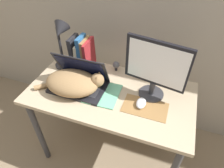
{
  "coord_description": "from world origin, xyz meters",
  "views": [
    {
      "loc": [
        0.34,
        -0.62,
        1.66
      ],
      "look_at": [
        0.02,
        0.27,
        0.83
      ],
      "focal_mm": 32.0,
      "sensor_mm": 36.0,
      "label": 1
    }
  ],
  "objects_px": {
    "desk_lamp": "(61,38)",
    "laptop": "(79,81)",
    "external_monitor": "(156,68)",
    "notepad": "(103,94)",
    "cat": "(73,83)",
    "book_row": "(82,54)",
    "webcam": "(116,65)",
    "computer_mouse": "(141,103)"
  },
  "relations": [
    {
      "from": "laptop",
      "to": "external_monitor",
      "type": "bearing_deg",
      "value": 9.93
    },
    {
      "from": "laptop",
      "to": "cat",
      "type": "distance_m",
      "value": 0.06
    },
    {
      "from": "external_monitor",
      "to": "notepad",
      "type": "bearing_deg",
      "value": -161.08
    },
    {
      "from": "notepad",
      "to": "webcam",
      "type": "xyz_separation_m",
      "value": [
        -0.0,
        0.28,
        0.04
      ]
    },
    {
      "from": "external_monitor",
      "to": "laptop",
      "type": "bearing_deg",
      "value": -170.07
    },
    {
      "from": "laptop",
      "to": "book_row",
      "type": "xyz_separation_m",
      "value": [
        -0.07,
        0.21,
        0.07
      ]
    },
    {
      "from": "cat",
      "to": "webcam",
      "type": "bearing_deg",
      "value": 57.71
    },
    {
      "from": "computer_mouse",
      "to": "notepad",
      "type": "relative_size",
      "value": 0.39
    },
    {
      "from": "book_row",
      "to": "webcam",
      "type": "height_order",
      "value": "book_row"
    },
    {
      "from": "laptop",
      "to": "webcam",
      "type": "relative_size",
      "value": 4.81
    },
    {
      "from": "desk_lamp",
      "to": "cat",
      "type": "bearing_deg",
      "value": -48.28
    },
    {
      "from": "laptop",
      "to": "notepad",
      "type": "height_order",
      "value": "laptop"
    },
    {
      "from": "external_monitor",
      "to": "notepad",
      "type": "distance_m",
      "value": 0.38
    },
    {
      "from": "book_row",
      "to": "webcam",
      "type": "distance_m",
      "value": 0.27
    },
    {
      "from": "notepad",
      "to": "cat",
      "type": "bearing_deg",
      "value": -171.5
    },
    {
      "from": "laptop",
      "to": "cat",
      "type": "bearing_deg",
      "value": -108.04
    },
    {
      "from": "laptop",
      "to": "notepad",
      "type": "relative_size",
      "value": 1.53
    },
    {
      "from": "computer_mouse",
      "to": "external_monitor",
      "type": "bearing_deg",
      "value": 70.68
    },
    {
      "from": "laptop",
      "to": "desk_lamp",
      "type": "distance_m",
      "value": 0.32
    },
    {
      "from": "desk_lamp",
      "to": "book_row",
      "type": "bearing_deg",
      "value": 29.83
    },
    {
      "from": "cat",
      "to": "webcam",
      "type": "xyz_separation_m",
      "value": [
        0.19,
        0.31,
        -0.02
      ]
    },
    {
      "from": "external_monitor",
      "to": "book_row",
      "type": "bearing_deg",
      "value": 166.88
    },
    {
      "from": "webcam",
      "to": "computer_mouse",
      "type": "bearing_deg",
      "value": -47.75
    },
    {
      "from": "computer_mouse",
      "to": "cat",
      "type": "bearing_deg",
      "value": -177.95
    },
    {
      "from": "external_monitor",
      "to": "notepad",
      "type": "xyz_separation_m",
      "value": [
        -0.3,
        -0.1,
        -0.21
      ]
    },
    {
      "from": "desk_lamp",
      "to": "webcam",
      "type": "height_order",
      "value": "desk_lamp"
    },
    {
      "from": "cat",
      "to": "external_monitor",
      "type": "distance_m",
      "value": 0.54
    },
    {
      "from": "cat",
      "to": "webcam",
      "type": "relative_size",
      "value": 5.97
    },
    {
      "from": "laptop",
      "to": "computer_mouse",
      "type": "xyz_separation_m",
      "value": [
        0.44,
        -0.03,
        -0.03
      ]
    },
    {
      "from": "desk_lamp",
      "to": "webcam",
      "type": "bearing_deg",
      "value": 16.72
    },
    {
      "from": "cat",
      "to": "notepad",
      "type": "xyz_separation_m",
      "value": [
        0.19,
        0.03,
        -0.06
      ]
    },
    {
      "from": "cat",
      "to": "external_monitor",
      "type": "relative_size",
      "value": 1.17
    },
    {
      "from": "cat",
      "to": "notepad",
      "type": "height_order",
      "value": "cat"
    },
    {
      "from": "cat",
      "to": "desk_lamp",
      "type": "bearing_deg",
      "value": 131.72
    },
    {
      "from": "cat",
      "to": "book_row",
      "type": "bearing_deg",
      "value": 102.48
    },
    {
      "from": "external_monitor",
      "to": "webcam",
      "type": "bearing_deg",
      "value": 150.33
    },
    {
      "from": "laptop",
      "to": "desk_lamp",
      "type": "xyz_separation_m",
      "value": [
        -0.19,
        0.15,
        0.21
      ]
    },
    {
      "from": "book_row",
      "to": "notepad",
      "type": "bearing_deg",
      "value": -42.72
    },
    {
      "from": "desk_lamp",
      "to": "laptop",
      "type": "bearing_deg",
      "value": -37.7
    },
    {
      "from": "computer_mouse",
      "to": "desk_lamp",
      "type": "relative_size",
      "value": 0.24
    },
    {
      "from": "desk_lamp",
      "to": "webcam",
      "type": "xyz_separation_m",
      "value": [
        0.37,
        0.11,
        -0.21
      ]
    },
    {
      "from": "computer_mouse",
      "to": "laptop",
      "type": "bearing_deg",
      "value": 175.82
    }
  ]
}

